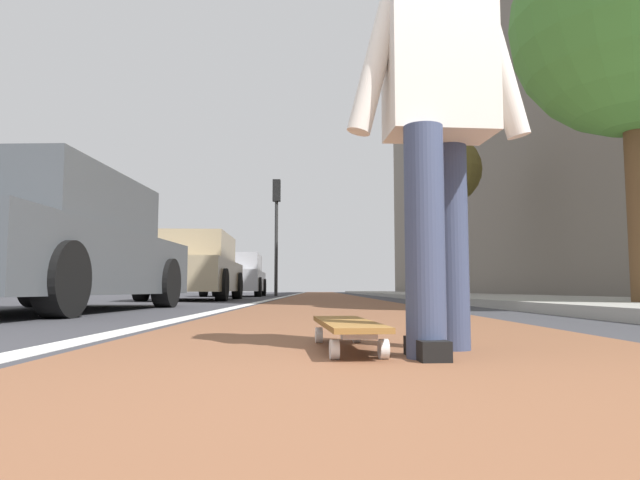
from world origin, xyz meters
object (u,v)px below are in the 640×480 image
Objects in this scene: parked_car_mid at (195,268)px; street_tree_mid at (446,173)px; skateboard at (347,326)px; street_tree_near at (630,21)px; skater_person at (438,107)px; parked_car_far at (235,276)px; traffic_light at (276,215)px; parked_car_near at (46,246)px.

street_tree_mid reaches higher than parked_car_mid.
street_tree_near is at bearing -42.63° from skateboard.
skater_person is 0.36× the size of parked_car_far.
skateboard is 0.20× the size of street_tree_mid.
skater_person reaches higher than parked_car_mid.
street_tree_near reaches higher than street_tree_mid.
skater_person is at bearing -173.77° from traffic_light.
traffic_light is at bearing 19.01° from street_tree_near.
street_tree_mid is (12.42, -2.95, 2.39)m from skater_person.
street_tree_mid reaches higher than parked_car_far.
parked_car_far is at bearing 24.47° from street_tree_near.
parked_car_near is at bearing 174.06° from traffic_light.
parked_car_far is 1.03× the size of street_tree_near.
street_tree_near reaches higher than skateboard.
traffic_light is at bearing 6.23° from skater_person.
street_tree_mid is at bearing -37.01° from parked_car_near.
parked_car_near is at bearing 178.93° from parked_car_mid.
traffic_light is 7.43m from street_tree_mid.
parked_car_far is at bearing 0.64° from parked_car_mid.
skater_person is at bearing 141.66° from street_tree_near.
parked_car_mid is (6.75, -0.13, 0.01)m from parked_car_near.
parked_car_mid is at bearing 41.76° from street_tree_near.
skater_person is 0.36× the size of parked_car_near.
parked_car_mid is at bearing 169.61° from traffic_light.
traffic_light is (14.01, -1.46, 2.22)m from parked_car_near.
parked_car_near is 6.75m from parked_car_mid.
skateboard is 0.19× the size of street_tree_near.
street_tree_mid is (1.70, -6.24, 2.61)m from parked_car_mid.
traffic_light is at bearing 41.45° from street_tree_mid.
parked_car_mid is 6.97m from street_tree_mid.
street_tree_mid is (8.69, 0.00, 0.18)m from street_tree_near.
parked_car_mid is 1.00× the size of parked_car_far.
traffic_light reaches higher than skateboard.
parked_car_near is at bearing 40.76° from skater_person.
street_tree_near is at bearing -38.34° from skater_person.
street_tree_near is (-0.24, -6.37, 2.43)m from parked_car_near.
parked_car_near is 1.01× the size of parked_car_far.
parked_car_far is 2.65m from traffic_light.
skateboard is 0.92m from skater_person.
parked_car_far is 1.05× the size of street_tree_mid.
parked_car_near is at bearing 38.84° from skateboard.
skateboard is 17.73m from parked_car_far.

